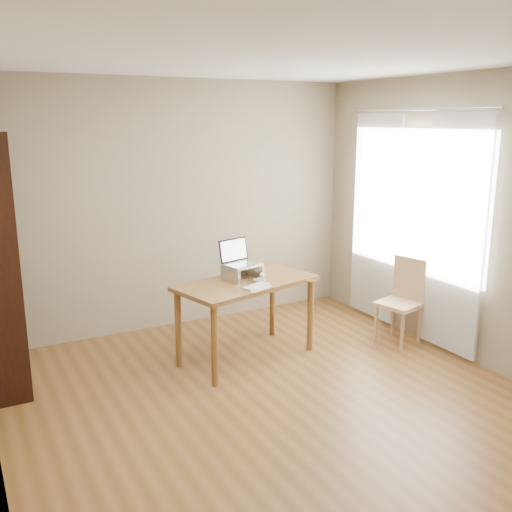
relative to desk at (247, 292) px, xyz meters
The scene contains 9 objects.
room 1.25m from the desk, 99.22° to the right, with size 4.04×4.54×2.64m.
curtains 1.82m from the desk, ahead, with size 0.03×1.90×2.25m.
desk is the anchor object (origin of this frame).
laptop_stand 0.21m from the desk, 90.00° to the left, with size 0.32×0.25×0.13m.
laptop 0.33m from the desk, 90.00° to the left, with size 0.36×0.34×0.23m.
keyboard 0.25m from the desk, 94.88° to the right, with size 0.30×0.22×0.02m.
coaster 0.60m from the desk, 28.60° to the right, with size 0.10×0.10×0.01m, color brown.
cat 0.20m from the desk, 72.61° to the left, with size 0.23×0.47×0.14m.
chair 1.62m from the desk, 13.92° to the right, with size 0.46×0.46×0.85m.
Camera 1 is at (-2.10, -3.38, 2.19)m, focal length 40.00 mm.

